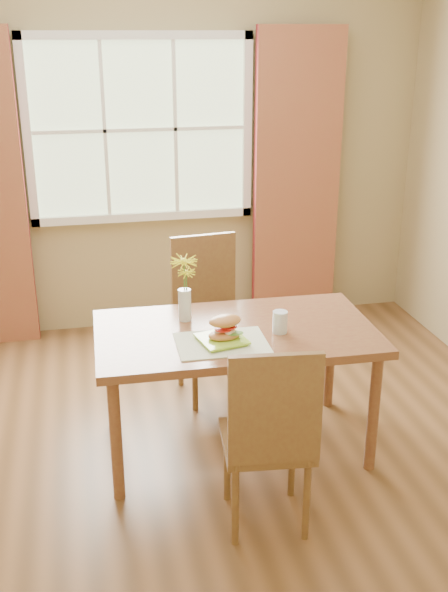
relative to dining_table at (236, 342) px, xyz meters
The scene contains 11 objects.
room 0.77m from the dining_table, 169.51° to the right, with size 4.24×3.84×2.74m.
window 2.03m from the dining_table, 98.85° to the left, with size 1.62×0.06×1.32m.
curtain_right 1.99m from the dining_table, 63.35° to the left, with size 0.65×0.08×2.20m, color maroon.
dining_table is the anchor object (origin of this frame).
chair_near 0.71m from the dining_table, 90.69° to the right, with size 0.43×0.43×0.95m.
chair_far 0.71m from the dining_table, 90.78° to the left, with size 0.46×0.46×0.99m.
placemat 0.20m from the dining_table, 124.52° to the right, with size 0.45×0.33×0.01m, color beige.
plate 0.20m from the dining_table, 125.97° to the right, with size 0.22×0.22×0.01m, color #A4DD37.
croissant_sandwich 0.22m from the dining_table, 122.11° to the right, with size 0.19×0.14×0.13m.
water_glass 0.26m from the dining_table, 21.21° to the right, with size 0.08×0.08×0.12m.
flower_vase 0.41m from the dining_table, 142.76° to the left, with size 0.15×0.15×0.36m.
Camera 1 is at (-0.47, -3.15, 2.16)m, focal length 42.00 mm.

